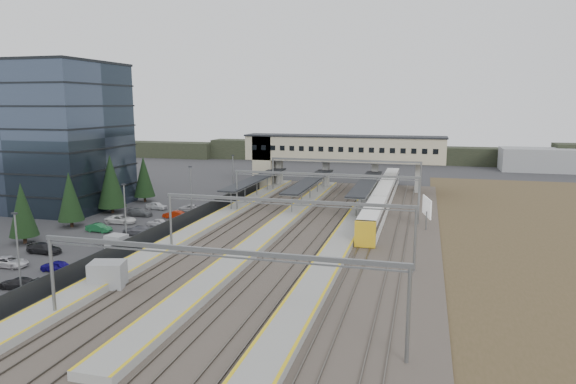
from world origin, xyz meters
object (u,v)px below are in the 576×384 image
(relay_cabin_near, at_px, (108,275))
(footbridge, at_px, (330,151))
(billboard, at_px, (427,208))
(relay_cabin_far, at_px, (117,243))
(train, at_px, (383,197))
(office_building, at_px, (43,136))

(relay_cabin_near, distance_m, footbridge, 63.57)
(footbridge, bearing_deg, billboard, -56.34)
(relay_cabin_far, bearing_deg, relay_cabin_near, -60.25)
(train, relative_size, billboard, 10.30)
(relay_cabin_far, bearing_deg, office_building, 142.23)
(billboard, bearing_deg, office_building, -179.32)
(train, xyz_separation_m, billboard, (7.18, -13.14, 1.05))
(office_building, xyz_separation_m, relay_cabin_near, (33.82, -32.45, -10.86))
(footbridge, height_order, train, footbridge)
(relay_cabin_near, xyz_separation_m, footbridge, (9.89, 62.45, 6.60))
(billboard, bearing_deg, footbridge, 123.66)
(footbridge, bearing_deg, relay_cabin_far, -107.65)
(relay_cabin_near, distance_m, relay_cabin_far, 12.93)
(relay_cabin_near, bearing_deg, relay_cabin_far, 119.75)
(relay_cabin_near, height_order, train, train)
(relay_cabin_far, bearing_deg, billboard, 31.57)
(office_building, xyz_separation_m, billboard, (63.18, 0.75, -9.30))
(office_building, height_order, relay_cabin_near, office_building)
(office_building, bearing_deg, footbridge, 34.47)
(office_building, distance_m, relay_cabin_near, 48.11)
(office_building, xyz_separation_m, footbridge, (43.70, 30.00, -4.26))
(footbridge, bearing_deg, office_building, -145.53)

